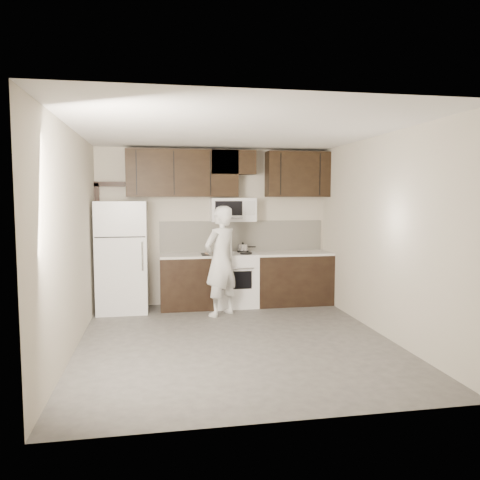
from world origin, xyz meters
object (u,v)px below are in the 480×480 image
object	(u,v)px
stove	(234,279)
microwave	(233,210)
person	(221,261)
refrigerator	(122,257)

from	to	relation	value
stove	microwave	world-z (taller)	microwave
stove	person	distance (m)	0.79
microwave	stove	bearing A→B (deg)	-89.90
refrigerator	person	bearing A→B (deg)	-19.60
microwave	person	world-z (taller)	microwave
stove	refrigerator	size ratio (longest dim) A/B	0.52
stove	person	world-z (taller)	person
stove	person	xyz separation A→B (m)	(-0.31, -0.60, 0.40)
stove	microwave	distance (m)	1.20
refrigerator	person	size ratio (longest dim) A/B	1.04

